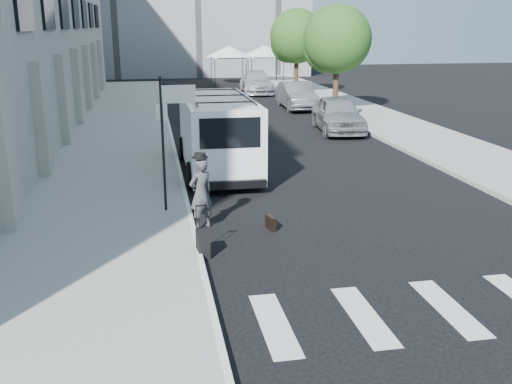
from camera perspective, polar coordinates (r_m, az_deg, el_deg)
name	(u,v)px	position (r m, az deg, el deg)	size (l,w,h in m)	color
ground	(289,253)	(12.77, 3.35, -6.14)	(120.00, 120.00, 0.00)	black
sidewalk_left	(122,131)	(27.89, -13.28, 6.00)	(4.50, 48.00, 0.15)	gray
sidewalk_right	(358,111)	(33.95, 10.14, 7.97)	(4.00, 56.00, 0.15)	gray
sign_pole	(171,116)	(14.82, -8.50, 7.54)	(1.03, 0.07, 3.50)	black
tree_near	(335,42)	(33.27, 7.88, 14.65)	(3.80, 3.83, 6.03)	black
tree_far	(295,38)	(41.91, 3.91, 15.08)	(3.80, 3.83, 6.03)	black
tent_left	(229,52)	(49.96, -2.72, 13.85)	(4.00, 4.00, 3.20)	black
tent_right	(265,51)	(50.99, 0.87, 13.91)	(4.00, 4.00, 3.20)	black
businessman	(201,194)	(14.06, -5.53, -0.16)	(0.66, 0.43, 1.80)	#3B3B3E
briefcase	(271,223)	(14.14, 1.48, -3.09)	(0.12, 0.44, 0.34)	black
suitcase	(203,244)	(12.51, -5.33, -5.17)	(0.29, 0.43, 1.13)	black
cargo_van	(217,133)	(19.78, -3.91, 5.91)	(2.42, 6.80, 2.53)	white
parked_car_a	(338,114)	(27.50, 8.19, 7.74)	(1.98, 4.92, 1.68)	gray
parked_car_b	(297,96)	(34.90, 4.08, 9.59)	(1.68, 4.82, 1.59)	slate
parked_car_c	(257,83)	(42.98, 0.05, 10.87)	(2.17, 5.35, 1.55)	#ACADB4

